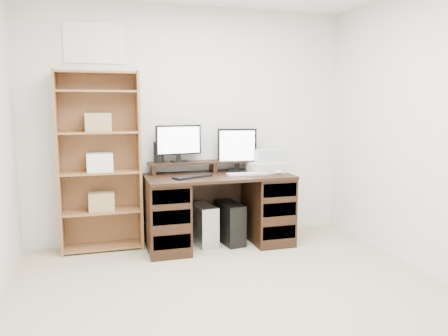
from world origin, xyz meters
name	(u,v)px	position (x,y,z in m)	size (l,w,h in m)	color
room	(254,139)	(0.00, 0.00, 1.25)	(3.54, 4.04, 2.54)	#B9AC89
desk	(218,209)	(0.21, 1.64, 0.39)	(1.50, 0.70, 0.75)	black
riser_shelf	(213,163)	(0.21, 1.85, 0.84)	(1.40, 0.22, 0.12)	black
monitor_wide	(179,141)	(-0.16, 1.87, 1.09)	(0.49, 0.14, 0.39)	black
monitor_small	(237,148)	(0.48, 1.83, 1.00)	(0.42, 0.19, 0.46)	black
speaker	(159,152)	(-0.37, 1.88, 0.98)	(0.09, 0.09, 0.22)	black
keyboard_black	(192,177)	(-0.09, 1.54, 0.76)	(0.40, 0.13, 0.02)	black
keyboard_white	(247,174)	(0.49, 1.55, 0.76)	(0.42, 0.13, 0.02)	silver
mouse	(278,172)	(0.84, 1.53, 0.77)	(0.08, 0.05, 0.03)	white
printer	(270,167)	(0.80, 1.68, 0.80)	(0.42, 0.31, 0.10)	beige
basket	(270,156)	(0.80, 1.68, 0.92)	(0.32, 0.23, 0.14)	#A1A6AC
tower_silver	(203,224)	(0.06, 1.71, 0.21)	(0.19, 0.42, 0.42)	#ADAEB3
tower_black	(230,223)	(0.35, 1.66, 0.22)	(0.24, 0.45, 0.43)	black
bookshelf	(100,160)	(-0.97, 1.86, 0.92)	(0.80, 0.30, 1.80)	#925C33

